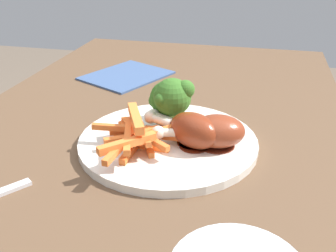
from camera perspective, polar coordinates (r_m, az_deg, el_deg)
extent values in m
cube|color=brown|center=(0.59, -4.17, -3.86)|extent=(1.19, 0.65, 0.03)
cylinder|color=#443122|center=(1.30, -7.77, -5.43)|extent=(0.06, 0.06, 0.73)
cylinder|color=#443122|center=(1.23, 16.09, -8.26)|extent=(0.06, 0.06, 0.73)
cylinder|color=white|center=(0.58, 0.00, -2.32)|extent=(0.26, 0.26, 0.01)
cylinder|color=#8EB447|center=(0.62, -0.11, 1.51)|extent=(0.02, 0.02, 0.02)
sphere|color=#32671E|center=(0.61, -0.11, 4.07)|extent=(0.05, 0.05, 0.05)
sphere|color=#32671E|center=(0.61, -1.80, 3.73)|extent=(0.02, 0.02, 0.02)
sphere|color=#32671E|center=(0.59, 0.66, 3.46)|extent=(0.03, 0.03, 0.03)
sphere|color=#32671E|center=(0.60, 1.47, 3.69)|extent=(0.02, 0.02, 0.02)
cylinder|color=#88AE55|center=(0.60, 0.63, 1.12)|extent=(0.02, 0.02, 0.03)
sphere|color=#366A23|center=(0.59, 0.64, 4.24)|extent=(0.06, 0.06, 0.06)
sphere|color=#366A23|center=(0.58, 2.53, 5.35)|extent=(0.03, 0.03, 0.03)
sphere|color=#366A23|center=(0.60, 1.39, 5.66)|extent=(0.02, 0.02, 0.02)
sphere|color=#366A23|center=(0.61, 0.54, 4.58)|extent=(0.02, 0.02, 0.02)
sphere|color=#366A23|center=(0.57, -1.01, 3.87)|extent=(0.02, 0.02, 0.02)
sphere|color=#366A23|center=(0.58, -1.08, 4.69)|extent=(0.02, 0.02, 0.02)
cube|color=orange|center=(0.55, -4.62, -2.61)|extent=(0.10, 0.02, 0.01)
cube|color=orange|center=(0.53, -6.33, -1.25)|extent=(0.10, 0.04, 0.01)
cube|color=orange|center=(0.53, -4.72, 1.16)|extent=(0.08, 0.05, 0.01)
cube|color=orange|center=(0.50, -5.95, -2.51)|extent=(0.06, 0.06, 0.01)
cube|color=orange|center=(0.55, -4.85, -1.79)|extent=(0.05, 0.07, 0.01)
cube|color=orange|center=(0.55, -4.17, -2.74)|extent=(0.01, 0.09, 0.01)
cube|color=orange|center=(0.57, -4.37, -1.63)|extent=(0.02, 0.07, 0.01)
cube|color=orange|center=(0.58, -4.59, -0.55)|extent=(0.04, 0.08, 0.01)
cube|color=#D3642A|center=(0.54, -3.96, -0.82)|extent=(0.07, 0.05, 0.01)
cube|color=orange|center=(0.51, -7.08, -2.82)|extent=(0.09, 0.02, 0.01)
cube|color=orange|center=(0.56, -3.27, -1.84)|extent=(0.09, 0.05, 0.01)
cube|color=orange|center=(0.55, -4.11, -0.61)|extent=(0.06, 0.03, 0.01)
cube|color=orange|center=(0.54, -4.94, -0.66)|extent=(0.07, 0.05, 0.01)
cube|color=orange|center=(0.54, -3.71, -1.37)|extent=(0.07, 0.09, 0.01)
cube|color=orange|center=(0.54, -2.19, -1.16)|extent=(0.06, 0.06, 0.01)
cube|color=#D2642A|center=(0.56, -1.94, -1.32)|extent=(0.01, 0.09, 0.01)
cube|color=orange|center=(0.55, -7.55, -0.24)|extent=(0.01, 0.07, 0.01)
cube|color=orange|center=(0.56, -4.02, -1.16)|extent=(0.06, 0.05, 0.01)
cylinder|color=#571B0D|center=(0.55, 3.84, -2.88)|extent=(0.04, 0.04, 0.00)
ellipsoid|color=maroon|center=(0.54, 3.92, -0.72)|extent=(0.08, 0.09, 0.05)
cylinder|color=beige|center=(0.58, -1.06, 0.77)|extent=(0.03, 0.04, 0.01)
sphere|color=silver|center=(0.59, -2.59, 1.31)|extent=(0.02, 0.02, 0.02)
cylinder|color=#601D09|center=(0.56, 3.62, -2.41)|extent=(0.05, 0.05, 0.00)
ellipsoid|color=maroon|center=(0.55, 3.69, -0.45)|extent=(0.08, 0.09, 0.04)
cylinder|color=beige|center=(0.59, -0.81, 1.11)|extent=(0.03, 0.04, 0.01)
sphere|color=silver|center=(0.60, -2.10, 1.61)|extent=(0.02, 0.02, 0.02)
cylinder|color=#5D2011|center=(0.56, 7.03, -2.81)|extent=(0.05, 0.05, 0.00)
ellipsoid|color=maroon|center=(0.55, 7.16, -0.81)|extent=(0.07, 0.09, 0.05)
cylinder|color=beige|center=(0.54, 0.63, -0.98)|extent=(0.02, 0.04, 0.01)
sphere|color=silver|center=(0.55, -1.43, -0.96)|extent=(0.02, 0.02, 0.02)
cube|color=#3D5684|center=(0.87, -6.05, 7.32)|extent=(0.21, 0.20, 0.00)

